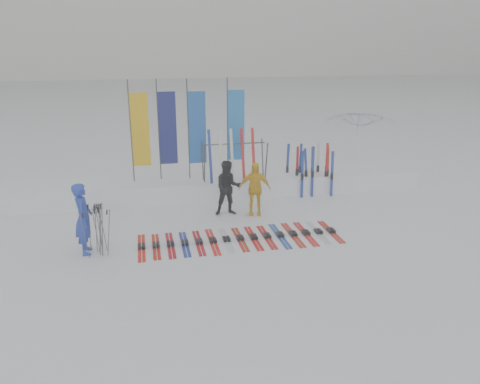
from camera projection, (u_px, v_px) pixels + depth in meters
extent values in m
plane|color=white|center=(246.00, 251.00, 11.37)|extent=(120.00, 120.00, 0.00)
cube|color=white|center=(215.00, 186.00, 15.57)|extent=(14.00, 1.60, 0.60)
imported|color=#1E37AF|center=(83.00, 219.00, 11.03)|extent=(0.45, 0.66, 1.75)
imported|color=black|center=(228.00, 188.00, 13.60)|extent=(0.81, 0.64, 1.62)
imported|color=yellow|center=(255.00, 189.00, 13.59)|extent=(0.99, 0.58, 1.59)
imported|color=white|center=(359.00, 145.00, 17.22)|extent=(3.25, 3.29, 2.53)
cube|color=red|center=(141.00, 247.00, 11.53)|extent=(0.17, 1.66, 0.07)
cube|color=#B2140E|center=(156.00, 245.00, 11.60)|extent=(0.17, 1.57, 0.07)
cube|color=#B20E17|center=(170.00, 244.00, 11.67)|extent=(0.17, 1.61, 0.07)
cube|color=navy|center=(185.00, 243.00, 11.74)|extent=(0.17, 1.57, 0.07)
cube|color=#B00E11|center=(199.00, 242.00, 11.81)|extent=(0.17, 1.58, 0.07)
cube|color=red|center=(213.00, 241.00, 11.89)|extent=(0.17, 1.69, 0.07)
cube|color=silver|center=(226.00, 239.00, 11.96)|extent=(0.17, 1.62, 0.07)
cube|color=#AC240D|center=(240.00, 238.00, 12.03)|extent=(0.17, 1.57, 0.07)
cube|color=red|center=(253.00, 237.00, 12.10)|extent=(0.17, 1.59, 0.07)
cube|color=#B40F0E|center=(267.00, 236.00, 12.17)|extent=(0.17, 1.58, 0.07)
cube|color=navy|center=(280.00, 235.00, 12.24)|extent=(0.17, 1.69, 0.07)
cube|color=#AC1F0D|center=(293.00, 234.00, 12.31)|extent=(0.17, 1.68, 0.07)
cube|color=red|center=(306.00, 233.00, 12.38)|extent=(0.17, 1.67, 0.07)
cube|color=silver|center=(318.00, 232.00, 12.45)|extent=(0.17, 1.57, 0.07)
cube|color=#B31D0E|center=(331.00, 231.00, 12.52)|extent=(0.17, 1.57, 0.07)
cylinder|color=#595B60|center=(100.00, 230.00, 11.12)|extent=(0.11, 0.12, 1.16)
cylinder|color=#595B60|center=(102.00, 226.00, 11.37)|extent=(0.10, 0.06, 1.17)
cylinder|color=#595B60|center=(101.00, 231.00, 10.98)|extent=(0.03, 0.08, 1.24)
cylinder|color=#595B60|center=(96.00, 228.00, 11.15)|extent=(0.07, 0.02, 1.22)
cylinder|color=#595B60|center=(88.00, 226.00, 11.29)|extent=(0.12, 0.14, 1.22)
cylinder|color=#595B60|center=(101.00, 232.00, 10.97)|extent=(0.02, 0.14, 1.18)
cylinder|color=#595B60|center=(109.00, 233.00, 10.95)|extent=(0.15, 0.05, 1.18)
cylinder|color=#595B60|center=(85.00, 236.00, 10.78)|extent=(0.13, 0.10, 1.17)
cylinder|color=#595B60|center=(102.00, 226.00, 11.29)|extent=(0.16, 0.16, 1.19)
cylinder|color=#595B60|center=(101.00, 228.00, 11.13)|extent=(0.14, 0.14, 1.24)
cylinder|color=#595B60|center=(90.00, 228.00, 11.17)|extent=(0.07, 0.02, 1.23)
cylinder|color=#595B60|center=(96.00, 232.00, 11.00)|extent=(0.12, 0.10, 1.18)
cylinder|color=#595B60|center=(99.00, 228.00, 11.12)|extent=(0.10, 0.07, 1.25)
cylinder|color=#383A3F|center=(131.00, 132.00, 14.53)|extent=(0.04, 0.04, 3.20)
cube|color=#E5B00C|center=(140.00, 130.00, 14.57)|extent=(0.55, 0.03, 2.30)
cylinder|color=#383A3F|center=(159.00, 130.00, 14.79)|extent=(0.04, 0.04, 3.20)
cube|color=navy|center=(168.00, 128.00, 14.83)|extent=(0.55, 0.03, 2.30)
cylinder|color=#383A3F|center=(188.00, 130.00, 14.88)|extent=(0.04, 0.04, 3.20)
cube|color=#164FAC|center=(197.00, 128.00, 14.92)|extent=(0.55, 0.03, 2.30)
cylinder|color=#383A3F|center=(228.00, 127.00, 15.32)|extent=(0.04, 0.04, 3.20)
cube|color=blue|center=(236.00, 126.00, 15.36)|extent=(0.55, 0.03, 2.30)
cylinder|color=#383A3F|center=(205.00, 164.00, 14.60)|extent=(0.04, 0.30, 1.23)
cylinder|color=#383A3F|center=(202.00, 160.00, 15.06)|extent=(0.04, 0.30, 1.23)
cylinder|color=#383A3F|center=(266.00, 161.00, 14.99)|extent=(0.04, 0.30, 1.23)
cylinder|color=#383A3F|center=(262.00, 157.00, 15.46)|extent=(0.04, 0.30, 1.23)
cylinder|color=#383A3F|center=(234.00, 144.00, 14.86)|extent=(2.00, 0.04, 0.04)
cube|color=navy|center=(332.00, 174.00, 15.28)|extent=(0.09, 0.04, 1.50)
cube|color=red|center=(326.00, 167.00, 15.95)|extent=(0.09, 0.04, 1.63)
cube|color=navy|center=(302.00, 174.00, 15.10)|extent=(0.09, 0.02, 1.57)
cube|color=red|center=(297.00, 170.00, 15.61)|extent=(0.09, 0.03, 1.59)
cube|color=navy|center=(306.00, 171.00, 15.49)|extent=(0.09, 0.04, 1.56)
cube|color=silver|center=(318.00, 166.00, 16.01)|extent=(0.09, 0.04, 1.63)
cube|color=red|center=(312.00, 168.00, 15.99)|extent=(0.09, 0.04, 1.50)
cube|color=navy|center=(313.00, 172.00, 15.24)|extent=(0.09, 0.03, 1.66)
cube|color=red|center=(326.00, 173.00, 15.51)|extent=(0.09, 0.04, 1.47)
cube|color=navy|center=(300.00, 167.00, 15.92)|extent=(0.09, 0.04, 1.61)
cube|color=navy|center=(287.00, 167.00, 15.96)|extent=(0.09, 0.03, 1.60)
cube|color=red|center=(328.00, 170.00, 15.54)|extent=(0.09, 0.04, 1.61)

